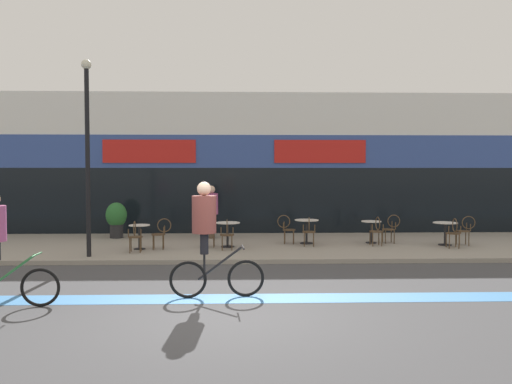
# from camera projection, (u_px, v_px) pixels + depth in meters

# --- Properties ---
(ground_plane) EXTENTS (120.00, 120.00, 0.00)m
(ground_plane) POSITION_uv_depth(u_px,v_px,m) (228.00, 315.00, 8.34)
(ground_plane) COLOR #424244
(sidewalk_slab) EXTENTS (40.00, 5.50, 0.12)m
(sidewalk_slab) POSITION_uv_depth(u_px,v_px,m) (234.00, 246.00, 15.58)
(sidewalk_slab) COLOR gray
(sidewalk_slab) RESTS_ON ground
(storefront_facade) EXTENTS (40.00, 4.06, 5.28)m
(storefront_facade) POSITION_uv_depth(u_px,v_px,m) (236.00, 165.00, 20.18)
(storefront_facade) COLOR silver
(storefront_facade) RESTS_ON ground
(bike_lane_stripe) EXTENTS (36.00, 0.70, 0.01)m
(bike_lane_stripe) POSITION_uv_depth(u_px,v_px,m) (230.00, 299.00, 9.38)
(bike_lane_stripe) COLOR #3D7AB7
(bike_lane_stripe) RESTS_ON ground
(bistro_table_0) EXTENTS (0.61, 0.61, 0.72)m
(bistro_table_0) POSITION_uv_depth(u_px,v_px,m) (139.00, 232.00, 14.52)
(bistro_table_0) COLOR black
(bistro_table_0) RESTS_ON sidewalk_slab
(bistro_table_1) EXTENTS (0.74, 0.74, 0.74)m
(bistro_table_1) POSITION_uv_depth(u_px,v_px,m) (228.00, 229.00, 14.95)
(bistro_table_1) COLOR black
(bistro_table_1) RESTS_ON sidewalk_slab
(bistro_table_2) EXTENTS (0.75, 0.75, 0.75)m
(bistro_table_2) POSITION_uv_depth(u_px,v_px,m) (307.00, 226.00, 15.67)
(bistro_table_2) COLOR black
(bistro_table_2) RESTS_ON sidewalk_slab
(bistro_table_3) EXTENTS (0.63, 0.63, 0.70)m
(bistro_table_3) POSITION_uv_depth(u_px,v_px,m) (371.00, 228.00, 15.77)
(bistro_table_3) COLOR black
(bistro_table_3) RESTS_ON sidewalk_slab
(bistro_table_4) EXTENTS (0.73, 0.73, 0.71)m
(bistro_table_4) POSITION_uv_depth(u_px,v_px,m) (445.00, 229.00, 15.31)
(bistro_table_4) COLOR black
(bistro_table_4) RESTS_ON sidewalk_slab
(cafe_chair_0_near) EXTENTS (0.43, 0.59, 0.90)m
(cafe_chair_0_near) POSITION_uv_depth(u_px,v_px,m) (135.00, 234.00, 13.90)
(cafe_chair_0_near) COLOR #4C3823
(cafe_chair_0_near) RESTS_ON sidewalk_slab
(cafe_chair_0_side) EXTENTS (0.59, 0.43, 0.90)m
(cafe_chair_0_side) POSITION_uv_depth(u_px,v_px,m) (161.00, 232.00, 14.55)
(cafe_chair_0_side) COLOR #4C3823
(cafe_chair_0_side) RESTS_ON sidewalk_slab
(cafe_chair_1_near) EXTENTS (0.41, 0.58, 0.90)m
(cafe_chair_1_near) POSITION_uv_depth(u_px,v_px,m) (227.00, 232.00, 14.33)
(cafe_chair_1_near) COLOR #4C3823
(cafe_chair_1_near) RESTS_ON sidewalk_slab
(cafe_chair_1_side) EXTENTS (0.58, 0.40, 0.90)m
(cafe_chair_1_side) POSITION_uv_depth(u_px,v_px,m) (207.00, 230.00, 14.94)
(cafe_chair_1_side) COLOR #4C3823
(cafe_chair_1_side) RESTS_ON sidewalk_slab
(cafe_chair_2_near) EXTENTS (0.45, 0.60, 0.90)m
(cafe_chair_2_near) POSITION_uv_depth(u_px,v_px,m) (309.00, 230.00, 15.05)
(cafe_chair_2_near) COLOR #4C3823
(cafe_chair_2_near) RESTS_ON sidewalk_slab
(cafe_chair_2_side) EXTENTS (0.60, 0.45, 0.90)m
(cafe_chair_2_side) POSITION_uv_depth(u_px,v_px,m) (287.00, 227.00, 15.66)
(cafe_chair_2_side) COLOR #4C3823
(cafe_chair_2_side) RESTS_ON sidewalk_slab
(cafe_chair_3_near) EXTENTS (0.42, 0.58, 0.90)m
(cafe_chair_3_near) POSITION_uv_depth(u_px,v_px,m) (377.00, 229.00, 15.15)
(cafe_chair_3_near) COLOR #4C3823
(cafe_chair_3_near) RESTS_ON sidewalk_slab
(cafe_chair_3_side) EXTENTS (0.58, 0.41, 0.90)m
(cafe_chair_3_side) POSITION_uv_depth(u_px,v_px,m) (391.00, 227.00, 15.79)
(cafe_chair_3_side) COLOR #4C3823
(cafe_chair_3_side) RESTS_ON sidewalk_slab
(cafe_chair_4_near) EXTENTS (0.43, 0.59, 0.90)m
(cafe_chair_4_near) POSITION_uv_depth(u_px,v_px,m) (454.00, 231.00, 14.69)
(cafe_chair_4_near) COLOR #4C3823
(cafe_chair_4_near) RESTS_ON sidewalk_slab
(cafe_chair_4_side) EXTENTS (0.59, 0.44, 0.90)m
(cafe_chair_4_side) POSITION_uv_depth(u_px,v_px,m) (465.00, 228.00, 15.32)
(cafe_chair_4_side) COLOR #4C3823
(cafe_chair_4_side) RESTS_ON sidewalk_slab
(planter_pot) EXTENTS (0.71, 0.71, 1.21)m
(planter_pot) POSITION_uv_depth(u_px,v_px,m) (116.00, 218.00, 16.99)
(planter_pot) COLOR #232326
(planter_pot) RESTS_ON sidewalk_slab
(lamp_post) EXTENTS (0.26, 0.26, 5.21)m
(lamp_post) POSITION_uv_depth(u_px,v_px,m) (87.00, 144.00, 13.18)
(lamp_post) COLOR black
(lamp_post) RESTS_ON sidewalk_slab
(cyclist_0) EXTENTS (1.80, 0.55, 2.20)m
(cyclist_0) POSITION_uv_depth(u_px,v_px,m) (207.00, 230.00, 9.41)
(cyclist_0) COLOR black
(cyclist_0) RESTS_ON ground
(pedestrian_near_end) EXTENTS (0.53, 0.53, 1.79)m
(pedestrian_near_end) POSITION_uv_depth(u_px,v_px,m) (211.00, 207.00, 16.90)
(pedestrian_near_end) COLOR #4C3D2D
(pedestrian_near_end) RESTS_ON sidewalk_slab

